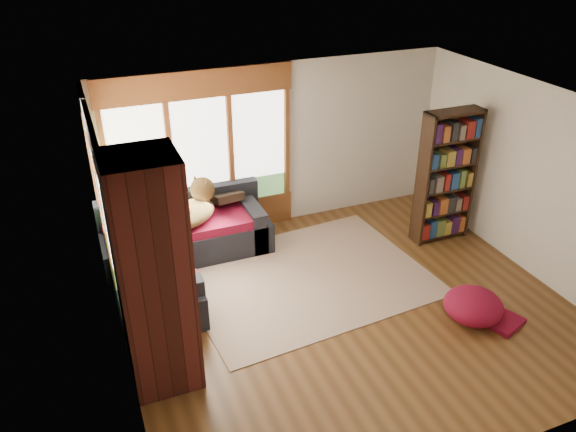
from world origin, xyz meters
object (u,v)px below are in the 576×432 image
object	(u,v)px
area_rug	(306,277)
dog_brindle	(146,239)
bookshelf	(446,177)
brick_chimney	(154,277)
dog_tan	(193,209)
sectional_sofa	(168,252)
pouf	(473,305)

from	to	relation	value
area_rug	dog_brindle	size ratio (longest dim) A/B	3.35
bookshelf	brick_chimney	bearing A→B (deg)	-162.73
area_rug	dog_tan	world-z (taller)	dog_tan
area_rug	sectional_sofa	bearing A→B (deg)	152.23
dog_tan	dog_brindle	distance (m)	0.96
dog_tan	pouf	bearing A→B (deg)	-80.60
area_rug	pouf	world-z (taller)	pouf
brick_chimney	dog_tan	bearing A→B (deg)	68.59
sectional_sofa	dog_tan	distance (m)	0.70
sectional_sofa	area_rug	bearing A→B (deg)	-26.77
area_rug	pouf	size ratio (longest dim) A/B	4.47
pouf	brick_chimney	bearing A→B (deg)	173.12
bookshelf	sectional_sofa	bearing A→B (deg)	171.16
brick_chimney	sectional_sofa	world-z (taller)	brick_chimney
sectional_sofa	dog_brindle	xyz separation A→B (m)	(-0.31, -0.36, 0.47)
brick_chimney	area_rug	xyz separation A→B (m)	(2.17, 1.14, -1.29)
sectional_sofa	bookshelf	size ratio (longest dim) A/B	1.07
dog_tan	dog_brindle	xyz separation A→B (m)	(-0.76, -0.58, -0.02)
pouf	dog_brindle	world-z (taller)	dog_brindle
sectional_sofa	pouf	world-z (taller)	sectional_sofa
pouf	dog_brindle	xyz separation A→B (m)	(-3.60, 2.14, 0.56)
pouf	dog_brindle	size ratio (longest dim) A/B	0.75
pouf	sectional_sofa	bearing A→B (deg)	142.73
brick_chimney	sectional_sofa	size ratio (longest dim) A/B	1.18
brick_chimney	area_rug	size ratio (longest dim) A/B	0.80
pouf	dog_tan	xyz separation A→B (m)	(-2.84, 2.72, 0.59)
bookshelf	pouf	bearing A→B (deg)	-113.55
pouf	dog_tan	distance (m)	3.98
sectional_sofa	dog_tan	bearing A→B (deg)	27.59
bookshelf	dog_brindle	size ratio (longest dim) A/B	2.11
brick_chimney	dog_brindle	world-z (taller)	brick_chimney
brick_chimney	sectional_sofa	distance (m)	2.32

